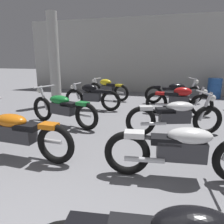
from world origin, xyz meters
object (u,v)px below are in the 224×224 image
Objects in this scene: motorcycle_left_row_3 at (92,96)px; oil_drum at (214,88)px; motorcycle_right_row_2 at (175,116)px; motorcycle_left_row_2 at (62,108)px; motorcycle_right_row_1 at (182,149)px; support_pillar at (54,60)px; motorcycle_left_row_4 at (107,89)px; motorcycle_left_row_1 at (16,132)px; motorcycle_right_row_4 at (174,92)px; motorcycle_right_row_3 at (179,100)px.

motorcycle_left_row_3 is 2.32× the size of oil_drum.
motorcycle_right_row_2 is (2.66, -1.80, -0.01)m from motorcycle_left_row_3.
motorcycle_right_row_1 is (2.84, -1.82, 0.00)m from motorcycle_left_row_2.
motorcycle_right_row_1 is 7.22m from oil_drum.
motorcycle_left_row_4 is (1.47, 1.54, -1.14)m from support_pillar.
motorcycle_left_row_4 is at bearing 126.41° from motorcycle_right_row_2.
motorcycle_right_row_4 is (2.58, 5.44, 0.00)m from motorcycle_left_row_1.
oil_drum is (4.38, 5.24, -0.03)m from motorcycle_left_row_2.
motorcycle_left_row_4 is at bearing 178.43° from motorcycle_right_row_4.
motorcycle_right_row_4 is (2.63, 1.77, -0.01)m from motorcycle_left_row_3.
motorcycle_right_row_3 is (2.79, -1.77, 0.00)m from motorcycle_left_row_4.
motorcycle_right_row_1 is at bearing -87.38° from motorcycle_right_row_2.
support_pillar reaches higher than motorcycle_left_row_3.
motorcycle_left_row_3 is (-0.05, 3.67, 0.01)m from motorcycle_left_row_1.
motorcycle_left_row_3 and motorcycle_left_row_4 have the same top height.
motorcycle_right_row_3 is at bearing 89.61° from motorcycle_right_row_1.
motorcycle_left_row_1 is 1.02× the size of motorcycle_left_row_2.
motorcycle_right_row_4 is at bearing 90.51° from motorcycle_right_row_2.
motorcycle_right_row_3 is (2.86, 1.88, 0.01)m from motorcycle_left_row_2.
motorcycle_left_row_2 is 3.65m from motorcycle_left_row_4.
support_pillar is at bearing 168.60° from motorcycle_left_row_3.
motorcycle_right_row_4 is at bearing 91.22° from motorcycle_right_row_1.
motorcycle_left_row_3 is at bearing -141.32° from oil_drum.
motorcycle_right_row_3 is at bearing 1.53° from motorcycle_left_row_3.
motorcycle_left_row_3 is 3.17m from motorcycle_right_row_4.
motorcycle_left_row_2 reaches higher than motorcycle_left_row_4.
motorcycle_right_row_2 is (2.61, 1.87, 0.00)m from motorcycle_left_row_1.
motorcycle_left_row_1 is 3.21m from motorcycle_right_row_2.
motorcycle_right_row_1 is at bearing -90.39° from motorcycle_right_row_3.
motorcycle_right_row_4 is (2.72, 3.58, 0.00)m from motorcycle_left_row_2.
motorcycle_left_row_4 is 6.13m from motorcycle_right_row_1.
motorcycle_right_row_2 is (2.76, 0.01, 0.00)m from motorcycle_left_row_2.
oil_drum is (1.52, 3.36, -0.03)m from motorcycle_right_row_3.
motorcycle_left_row_1 is at bearing -89.20° from motorcycle_left_row_4.
motorcycle_left_row_2 is at bearing -56.43° from support_pillar.
motorcycle_right_row_1 reaches higher than oil_drum.
motorcycle_right_row_4 reaches higher than motorcycle_right_row_3.
motorcycle_right_row_2 is at bearing -26.84° from support_pillar.
motorcycle_right_row_4 is at bearing -1.57° from motorcycle_left_row_4.
motorcycle_left_row_4 is at bearing 90.78° from motorcycle_left_row_3.
motorcycle_left_row_4 is 0.89× the size of motorcycle_right_row_1.
motorcycle_left_row_4 is (-0.08, 5.51, 0.01)m from motorcycle_left_row_1.
motorcycle_right_row_3 is at bearing -3.05° from support_pillar.
motorcycle_right_row_1 is (2.77, -5.47, -0.01)m from motorcycle_left_row_4.
motorcycle_left_row_3 is 2.77m from motorcycle_right_row_3.
motorcycle_left_row_2 is (1.40, -2.11, -1.15)m from support_pillar.
motorcycle_right_row_2 is (-0.08, 1.82, 0.00)m from motorcycle_right_row_1.
support_pillar is 4.41m from motorcycle_left_row_1.
motorcycle_right_row_2 is 1.88m from motorcycle_right_row_3.
motorcycle_left_row_3 is at bearing 90.80° from motorcycle_left_row_1.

